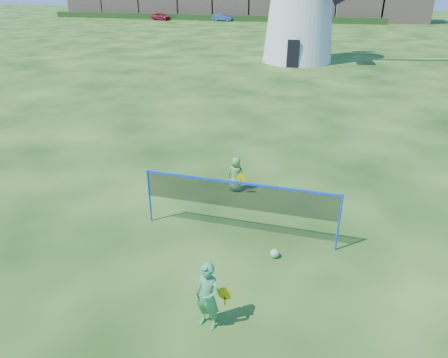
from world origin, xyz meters
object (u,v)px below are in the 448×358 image
at_px(player_girl, 208,296).
at_px(badminton_net, 239,196).
at_px(car_left, 161,16).
at_px(player_boy, 236,174).
at_px(car_right, 223,18).
at_px(play_ball, 275,253).

bearing_deg(player_girl, badminton_net, 109.19).
distance_m(badminton_net, car_left, 70.64).
bearing_deg(player_boy, car_right, -70.82).
height_order(badminton_net, player_girl, badminton_net).
xyz_separation_m(badminton_net, car_left, (-30.57, 63.68, -0.49)).
height_order(badminton_net, player_boy, badminton_net).
distance_m(badminton_net, player_girl, 3.25).
bearing_deg(car_left, player_girl, -136.85).
xyz_separation_m(badminton_net, player_boy, (-0.69, 2.44, -0.57)).
relative_size(player_boy, car_right, 0.31).
distance_m(player_girl, car_left, 73.64).
bearing_deg(car_right, badminton_net, -159.19).
bearing_deg(badminton_net, car_right, 106.53).
distance_m(player_girl, play_ball, 2.71).
relative_size(player_girl, play_ball, 6.53).
bearing_deg(car_right, car_left, 101.29).
relative_size(player_boy, car_left, 0.30).
height_order(player_girl, player_boy, player_girl).
bearing_deg(badminton_net, player_boy, 105.78).
relative_size(player_boy, play_ball, 5.14).
distance_m(badminton_net, player_boy, 2.60).
height_order(badminton_net, car_left, badminton_net).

